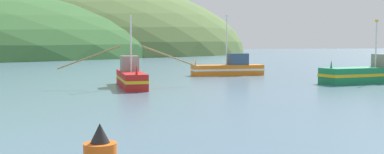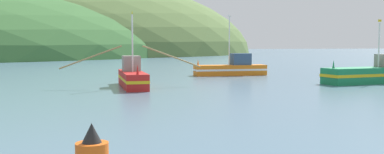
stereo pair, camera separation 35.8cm
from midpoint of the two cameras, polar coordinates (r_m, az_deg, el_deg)
The scene contains 3 objects.
fishing_boat_red at distance 34.88m, azimuth -8.26°, elevation 0.01°, with size 11.09×7.70×5.91m.
fishing_boat_green at distance 42.11m, azimuth 23.11°, elevation 0.51°, with size 11.86×3.26×5.52m.
fishing_boat_orange at distance 47.85m, azimuth 4.65°, elevation 1.15°, with size 8.05×2.29×6.54m.
Camera 1 is at (-8.20, 0.70, 3.36)m, focal length 40.97 mm.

